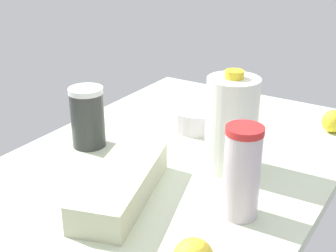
{
  "coord_description": "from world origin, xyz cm",
  "views": [
    {
      "loc": [
        -86.96,
        -54.46,
        57.43
      ],
      "look_at": [
        0.0,
        0.0,
        13.0
      ],
      "focal_mm": 50.0,
      "sensor_mm": 36.0,
      "label": 1
    }
  ],
  "objects_px": {
    "lemon_near_front": "(333,121)",
    "shaker_bottle": "(88,117)",
    "milk_jug": "(232,124)",
    "mixing_bowl": "(200,116)",
    "tumbler_cup": "(242,172)",
    "egg_carton": "(120,184)"
  },
  "relations": [
    {
      "from": "lemon_near_front",
      "to": "shaker_bottle",
      "type": "bearing_deg",
      "value": 129.48
    },
    {
      "from": "milk_jug",
      "to": "lemon_near_front",
      "type": "bearing_deg",
      "value": -24.3
    },
    {
      "from": "mixing_bowl",
      "to": "shaker_bottle",
      "type": "bearing_deg",
      "value": 146.24
    },
    {
      "from": "tumbler_cup",
      "to": "lemon_near_front",
      "type": "xyz_separation_m",
      "value": [
        0.52,
        -0.05,
        -0.07
      ]
    },
    {
      "from": "lemon_near_front",
      "to": "egg_carton",
      "type": "bearing_deg",
      "value": 153.53
    },
    {
      "from": "milk_jug",
      "to": "egg_carton",
      "type": "bearing_deg",
      "value": 150.61
    },
    {
      "from": "milk_jug",
      "to": "shaker_bottle",
      "type": "bearing_deg",
      "value": 102.99
    },
    {
      "from": "tumbler_cup",
      "to": "mixing_bowl",
      "type": "height_order",
      "value": "tumbler_cup"
    },
    {
      "from": "mixing_bowl",
      "to": "milk_jug",
      "type": "xyz_separation_m",
      "value": [
        -0.19,
        -0.18,
        0.08
      ]
    },
    {
      "from": "shaker_bottle",
      "to": "milk_jug",
      "type": "bearing_deg",
      "value": -77.01
    },
    {
      "from": "mixing_bowl",
      "to": "milk_jug",
      "type": "height_order",
      "value": "milk_jug"
    },
    {
      "from": "tumbler_cup",
      "to": "shaker_bottle",
      "type": "relative_size",
      "value": 1.21
    },
    {
      "from": "egg_carton",
      "to": "milk_jug",
      "type": "height_order",
      "value": "milk_jug"
    },
    {
      "from": "tumbler_cup",
      "to": "lemon_near_front",
      "type": "bearing_deg",
      "value": -5.87
    },
    {
      "from": "milk_jug",
      "to": "lemon_near_front",
      "type": "height_order",
      "value": "milk_jug"
    },
    {
      "from": "mixing_bowl",
      "to": "lemon_near_front",
      "type": "bearing_deg",
      "value": -65.31
    },
    {
      "from": "egg_carton",
      "to": "tumbler_cup",
      "type": "xyz_separation_m",
      "value": [
        0.08,
        -0.24,
        0.07
      ]
    },
    {
      "from": "tumbler_cup",
      "to": "mixing_bowl",
      "type": "relative_size",
      "value": 1.01
    },
    {
      "from": "tumbler_cup",
      "to": "milk_jug",
      "type": "bearing_deg",
      "value": 30.99
    },
    {
      "from": "tumbler_cup",
      "to": "shaker_bottle",
      "type": "xyz_separation_m",
      "value": [
        0.09,
        0.47,
        -0.02
      ]
    },
    {
      "from": "egg_carton",
      "to": "tumbler_cup",
      "type": "height_order",
      "value": "tumbler_cup"
    },
    {
      "from": "tumbler_cup",
      "to": "milk_jug",
      "type": "distance_m",
      "value": 0.2
    }
  ]
}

